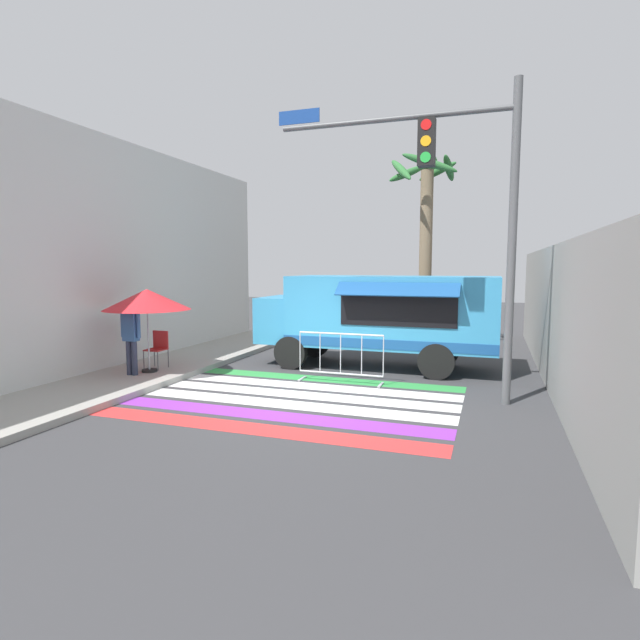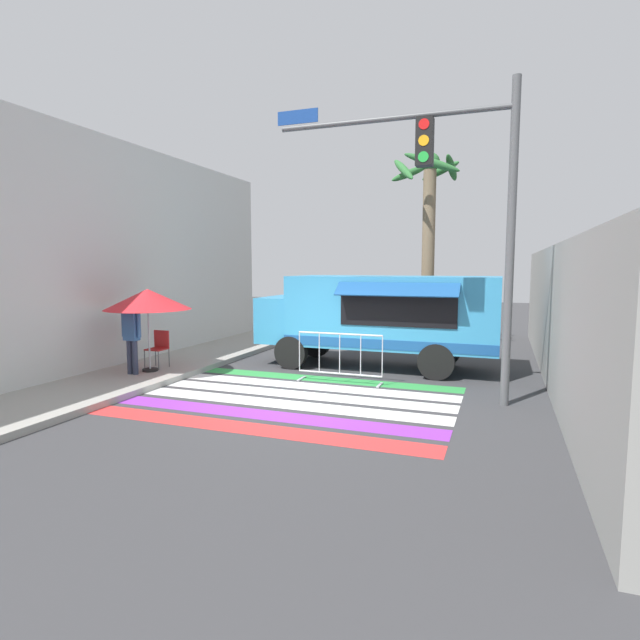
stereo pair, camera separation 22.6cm
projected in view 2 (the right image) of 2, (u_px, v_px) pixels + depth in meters
The scene contains 12 objects.
ground_plane at pixel (301, 394), 10.40m from camera, with size 60.00×60.00×0.00m, color #38383A.
sidewalk_left at pixel (101, 372), 12.20m from camera, with size 4.40×16.00×0.13m.
building_left_facade at pixel (90, 255), 11.96m from camera, with size 0.25×16.00×5.85m.
concrete_wall_right at pixel (552, 315), 11.34m from camera, with size 0.20×16.00×3.10m.
crosswalk_painted at pixel (292, 399), 9.96m from camera, with size 6.40×4.36×0.01m.
food_truck at pixel (375, 314), 12.98m from camera, with size 6.16×2.47×2.40m.
traffic_signal_pole at pixel (459, 189), 9.43m from camera, with size 4.78×0.29×6.05m.
patio_umbrella at pixel (148, 300), 11.84m from camera, with size 2.02×2.02×1.98m.
folding_chair at pixel (159, 345), 12.44m from camera, with size 0.44×0.44×0.91m.
vendor_person at pixel (131, 333), 11.57m from camera, with size 0.53×0.22×1.70m.
barricade_front at pixel (340, 358), 11.36m from camera, with size 2.01×0.44×1.14m.
palm_tree at pixel (428, 221), 15.88m from camera, with size 2.34×2.51×6.22m.
Camera 2 is at (3.87, -9.42, 2.64)m, focal length 28.00 mm.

